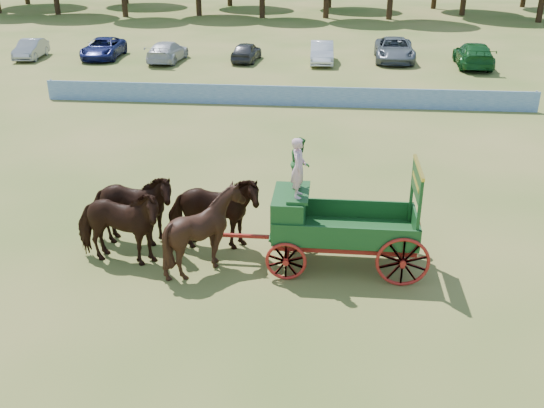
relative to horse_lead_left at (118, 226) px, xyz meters
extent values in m
plane|color=olive|center=(4.12, -0.78, -1.14)|extent=(160.00, 160.00, 0.00)
imported|color=black|center=(0.00, 0.00, 0.00)|extent=(2.82, 1.50, 2.29)
imported|color=black|center=(0.00, 1.10, 0.00)|extent=(2.72, 1.26, 2.29)
imported|color=black|center=(2.40, 0.00, 0.00)|extent=(2.19, 1.97, 2.29)
imported|color=black|center=(2.40, 1.10, 0.00)|extent=(2.78, 1.40, 2.29)
cube|color=#A62C10|center=(4.60, 0.55, -0.54)|extent=(0.12, 2.00, 0.12)
cube|color=#A62C10|center=(7.60, 0.55, -0.54)|extent=(0.12, 2.00, 0.12)
cube|color=#A62C10|center=(6.10, 0.00, -0.42)|extent=(3.80, 0.10, 0.12)
cube|color=#A62C10|center=(6.10, 1.10, -0.42)|extent=(3.80, 0.10, 0.12)
cube|color=#A62C10|center=(3.70, 0.55, -0.39)|extent=(2.80, 0.09, 0.09)
cube|color=#1A4F1C|center=(6.10, 0.55, -0.14)|extent=(3.80, 1.80, 0.10)
cube|color=#1A4F1C|center=(6.10, -0.33, 0.16)|extent=(3.80, 0.06, 0.55)
cube|color=#1A4F1C|center=(6.10, 1.43, 0.16)|extent=(3.80, 0.06, 0.55)
cube|color=#1A4F1C|center=(7.98, 0.55, 0.16)|extent=(0.06, 1.80, 0.55)
cube|color=#1A4F1C|center=(4.60, 0.55, 0.41)|extent=(0.85, 1.70, 1.05)
cube|color=#1A4F1C|center=(4.85, 0.55, 0.98)|extent=(0.55, 1.50, 0.08)
cube|color=#1A4F1C|center=(4.22, 0.55, 0.21)|extent=(0.10, 1.60, 0.65)
cube|color=#1A4F1C|center=(4.40, 0.55, -0.09)|extent=(0.55, 1.60, 0.06)
cube|color=#1A4F1C|center=(7.90, -0.25, 0.81)|extent=(0.08, 0.08, 1.80)
cube|color=#1A4F1C|center=(7.90, 1.35, 0.81)|extent=(0.08, 0.08, 1.80)
cube|color=#1A4F1C|center=(7.90, 0.55, 1.41)|extent=(0.07, 1.75, 0.75)
cube|color=gold|center=(7.90, 0.55, 1.81)|extent=(0.08, 1.80, 0.09)
cube|color=gold|center=(7.86, 0.55, 1.41)|extent=(0.02, 1.30, 0.12)
torus|color=#A62C10|center=(4.60, -0.40, -0.59)|extent=(1.09, 0.09, 1.09)
torus|color=#A62C10|center=(4.60, 1.50, -0.59)|extent=(1.09, 0.09, 1.09)
torus|color=#A62C10|center=(7.60, -0.40, -0.44)|extent=(1.39, 0.09, 1.39)
torus|color=#A62C10|center=(7.60, 1.50, -0.44)|extent=(1.39, 0.09, 1.39)
imported|color=#DAA7B8|center=(4.85, 0.20, 1.81)|extent=(0.38, 0.58, 1.58)
imported|color=#25632B|center=(4.85, 0.90, 1.70)|extent=(0.52, 0.66, 1.36)
cube|color=#1C5397|center=(3.12, 17.22, -0.62)|extent=(26.00, 0.08, 1.05)
imported|color=gray|center=(-16.29, 28.43, -0.46)|extent=(1.93, 4.27, 1.36)
imported|color=navy|center=(-11.10, 29.13, -0.43)|extent=(2.76, 5.33, 1.44)
imported|color=silver|center=(-6.13, 28.33, -0.44)|extent=(2.23, 4.97, 1.42)
imported|color=#333338|center=(-0.58, 29.00, -0.46)|extent=(1.94, 4.11, 1.36)
imported|color=silver|center=(4.77, 28.84, -0.40)|extent=(1.72, 4.54, 1.48)
imported|color=slate|center=(9.88, 30.18, -0.34)|extent=(2.82, 5.86, 1.61)
imported|color=#144C1E|center=(15.07, 28.64, -0.33)|extent=(2.56, 5.69, 1.62)
camera|label=1|loc=(5.63, -14.19, 7.27)|focal=40.00mm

